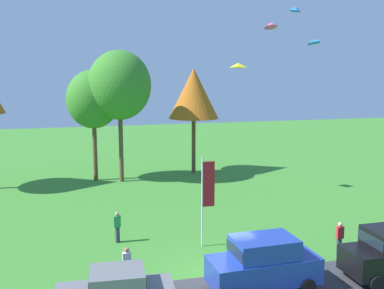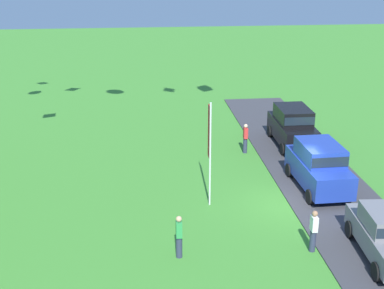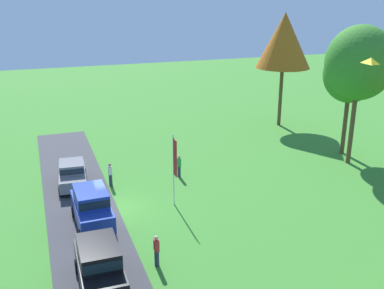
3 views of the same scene
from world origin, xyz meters
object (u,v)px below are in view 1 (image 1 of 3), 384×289
at_px(kite_diamond_high_left, 313,41).
at_px(tree_far_left, 120,85).
at_px(car_suv_by_flagpole, 264,262).
at_px(kite_diamond_mid_center, 238,65).
at_px(person_beside_suv, 117,227).
at_px(tree_right_of_center, 93,100).
at_px(kite_diamond_low_drifter, 296,9).
at_px(kite_delta_high_right, 271,25).
at_px(tree_lone_near, 194,94).
at_px(flag_banner, 206,190).
at_px(person_watching_sky, 339,238).
at_px(person_on_lawn, 127,266).

bearing_deg(kite_diamond_high_left, tree_far_left, 153.62).
bearing_deg(tree_far_left, car_suv_by_flagpole, -80.43).
bearing_deg(kite_diamond_mid_center, person_beside_suv, -141.47).
relative_size(tree_right_of_center, tree_far_left, 0.85).
distance_m(kite_diamond_low_drifter, kite_delta_high_right, 2.41).
distance_m(car_suv_by_flagpole, tree_lone_near, 23.63).
distance_m(person_beside_suv, tree_far_left, 15.68).
distance_m(car_suv_by_flagpole, flag_banner, 5.72).
distance_m(tree_lone_near, flag_banner, 18.23).
relative_size(kite_diamond_low_drifter, kite_delta_high_right, 0.79).
distance_m(person_watching_sky, kite_diamond_mid_center, 15.24).
relative_size(tree_lone_near, flag_banner, 1.98).
bearing_deg(kite_diamond_high_left, person_on_lawn, -141.96).
distance_m(kite_diamond_mid_center, kite_delta_high_right, 5.24).
bearing_deg(tree_lone_near, car_suv_by_flagpole, -98.11).
bearing_deg(person_on_lawn, tree_lone_near, 67.21).
bearing_deg(flag_banner, person_beside_suv, 158.77).
xyz_separation_m(person_watching_sky, kite_delta_high_right, (2.75, 14.69, 11.92)).
bearing_deg(tree_right_of_center, person_beside_suv, -88.85).
bearing_deg(tree_far_left, flag_banner, -80.21).
height_order(person_on_lawn, kite_delta_high_right, kite_delta_high_right).
relative_size(person_beside_suv, flag_banner, 0.36).
height_order(person_on_lawn, person_watching_sky, same).
bearing_deg(kite_delta_high_right, tree_far_left, 161.83).
xyz_separation_m(person_on_lawn, tree_lone_near, (8.67, 20.63, 6.34)).
bearing_deg(kite_delta_high_right, flag_banner, -126.89).
height_order(car_suv_by_flagpole, person_beside_suv, car_suv_by_flagpole).
xyz_separation_m(flag_banner, kite_diamond_mid_center, (5.33, 9.55, 6.58)).
height_order(person_watching_sky, tree_far_left, tree_far_left).
relative_size(person_watching_sky, kite_diamond_mid_center, 1.84).
distance_m(tree_far_left, kite_diamond_low_drifter, 15.36).
bearing_deg(person_on_lawn, kite_delta_high_right, 48.42).
relative_size(tree_right_of_center, flag_banner, 1.95).
distance_m(person_beside_suv, kite_diamond_mid_center, 15.28).
bearing_deg(tree_lone_near, kite_diamond_low_drifter, -39.51).
relative_size(tree_far_left, kite_delta_high_right, 10.41).
height_order(person_on_lawn, kite_diamond_mid_center, kite_diamond_mid_center).
bearing_deg(person_beside_suv, kite_diamond_high_left, 24.60).
height_order(kite_diamond_mid_center, kite_diamond_low_drifter, kite_diamond_low_drifter).
height_order(person_beside_suv, tree_lone_near, tree_lone_near).
height_order(car_suv_by_flagpole, person_on_lawn, car_suv_by_flagpole).
distance_m(car_suv_by_flagpole, tree_far_left, 22.29).
xyz_separation_m(flag_banner, kite_diamond_low_drifter, (10.90, 11.64, 11.02)).
distance_m(person_on_lawn, person_watching_sky, 10.69).
distance_m(person_watching_sky, tree_lone_near, 21.24).
bearing_deg(car_suv_by_flagpole, person_on_lawn, 159.64).
bearing_deg(flag_banner, tree_far_left, 99.79).
height_order(person_beside_suv, kite_delta_high_right, kite_delta_high_right).
height_order(tree_far_left, kite_diamond_high_left, kite_diamond_high_left).
height_order(person_beside_suv, kite_diamond_low_drifter, kite_diamond_low_drifter).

